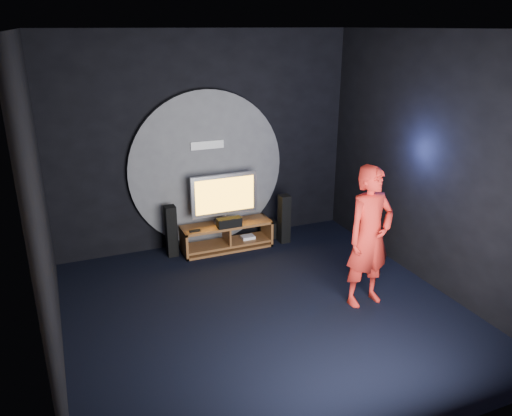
{
  "coord_description": "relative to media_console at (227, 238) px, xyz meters",
  "views": [
    {
      "loc": [
        -2.29,
        -5.2,
        3.54
      ],
      "look_at": [
        0.3,
        1.05,
        1.05
      ],
      "focal_mm": 35.0,
      "sensor_mm": 36.0,
      "label": 1
    }
  ],
  "objects": [
    {
      "name": "front_wall",
      "position": [
        -0.19,
        -4.55,
        1.56
      ],
      "size": [
        5.0,
        0.04,
        3.5
      ],
      "primitive_type": "cube",
      "color": "black",
      "rests_on": "ground"
    },
    {
      "name": "center_speaker",
      "position": [
        -0.01,
        -0.15,
        0.33
      ],
      "size": [
        0.4,
        0.15,
        0.15
      ],
      "primitive_type": "cube",
      "color": "black",
      "rests_on": "media_console"
    },
    {
      "name": "tower_speaker_left",
      "position": [
        -0.91,
        0.1,
        0.23
      ],
      "size": [
        0.17,
        0.19,
        0.85
      ],
      "primitive_type": "cube",
      "color": "black",
      "rests_on": "ground"
    },
    {
      "name": "wall_disc_panel",
      "position": [
        -0.19,
        0.39,
        1.11
      ],
      "size": [
        2.6,
        0.11,
        2.6
      ],
      "color": "#515156",
      "rests_on": "ground"
    },
    {
      "name": "left_wall",
      "position": [
        -2.69,
        -2.05,
        1.56
      ],
      "size": [
        0.04,
        5.0,
        3.5
      ],
      "primitive_type": "cube",
      "color": "black",
      "rests_on": "ground"
    },
    {
      "name": "media_console",
      "position": [
        0.0,
        0.0,
        0.0
      ],
      "size": [
        1.51,
        0.45,
        0.45
      ],
      "color": "brown",
      "rests_on": "ground"
    },
    {
      "name": "back_wall",
      "position": [
        -0.19,
        0.45,
        1.56
      ],
      "size": [
        5.0,
        0.04,
        3.5
      ],
      "primitive_type": "cube",
      "color": "black",
      "rests_on": "ground"
    },
    {
      "name": "tv",
      "position": [
        -0.01,
        0.07,
        0.71
      ],
      "size": [
        1.12,
        0.22,
        0.83
      ],
      "color": "#B5B5BD",
      "rests_on": "media_console"
    },
    {
      "name": "player",
      "position": [
        1.16,
        -2.33,
        0.76
      ],
      "size": [
        0.74,
        0.52,
        1.91
      ],
      "primitive_type": "imported",
      "rotation": [
        0.0,
        0.0,
        0.1
      ],
      "color": "red",
      "rests_on": "ground"
    },
    {
      "name": "floor",
      "position": [
        -0.19,
        -2.05,
        -0.19
      ],
      "size": [
        5.0,
        5.0,
        0.0
      ],
      "primitive_type": "plane",
      "color": "black",
      "rests_on": "ground"
    },
    {
      "name": "remote",
      "position": [
        -0.58,
        -0.12,
        0.27
      ],
      "size": [
        0.18,
        0.05,
        0.02
      ],
      "primitive_type": "cube",
      "color": "black",
      "rests_on": "media_console"
    },
    {
      "name": "right_wall",
      "position": [
        2.31,
        -2.05,
        1.56
      ],
      "size": [
        0.04,
        5.0,
        3.5
      ],
      "primitive_type": "cube",
      "color": "black",
      "rests_on": "ground"
    },
    {
      "name": "tower_speaker_right",
      "position": [
        1.0,
        -0.1,
        0.23
      ],
      "size": [
        0.17,
        0.19,
        0.85
      ],
      "primitive_type": "cube",
      "color": "black",
      "rests_on": "ground"
    },
    {
      "name": "subwoofer",
      "position": [
        0.84,
        0.17,
        -0.05
      ],
      "size": [
        0.26,
        0.26,
        0.29
      ],
      "primitive_type": "cube",
      "color": "black",
      "rests_on": "ground"
    },
    {
      "name": "ceiling",
      "position": [
        -0.19,
        -2.05,
        3.31
      ],
      "size": [
        5.0,
        5.0,
        0.01
      ],
      "primitive_type": "cube",
      "color": "black",
      "rests_on": "back_wall"
    }
  ]
}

